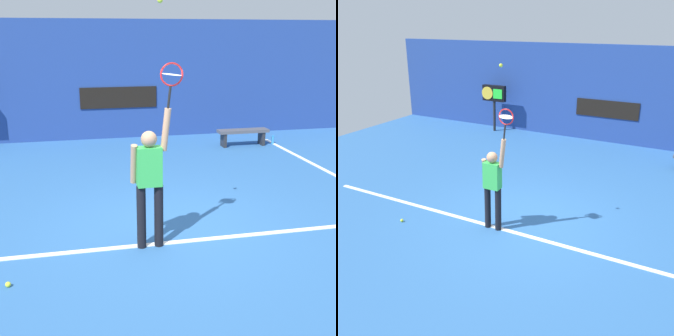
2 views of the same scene
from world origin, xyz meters
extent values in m
plane|color=#2D609E|center=(0.00, 0.00, 0.00)|extent=(18.00, 18.00, 0.00)
cube|color=navy|center=(0.00, 6.77, 1.68)|extent=(18.00, 0.20, 3.35)
cube|color=black|center=(0.00, 6.65, 1.19)|extent=(2.20, 0.03, 0.60)
cube|color=white|center=(0.00, -0.55, 0.01)|extent=(10.00, 0.10, 0.01)
cube|color=white|center=(4.10, 2.00, 0.01)|extent=(0.10, 7.00, 0.01)
cylinder|color=black|center=(-0.55, -0.58, 0.46)|extent=(0.13, 0.13, 0.92)
cylinder|color=black|center=(-0.30, -0.58, 0.46)|extent=(0.13, 0.13, 0.92)
cube|color=green|center=(-0.43, -0.58, 1.20)|extent=(0.34, 0.20, 0.55)
sphere|color=tan|center=(-0.43, -0.58, 1.58)|extent=(0.22, 0.22, 0.22)
cylinder|color=tan|center=(-0.20, -0.58, 1.70)|extent=(0.15, 0.09, 0.59)
cylinder|color=tan|center=(-0.63, -0.50, 1.22)|extent=(0.09, 0.23, 0.58)
cylinder|color=black|center=(-0.15, -0.58, 2.14)|extent=(0.07, 0.03, 0.30)
torus|color=red|center=(-0.12, -0.58, 2.43)|extent=(0.35, 0.02, 0.35)
cylinder|color=silver|center=(-0.12, -0.58, 2.43)|extent=(0.27, 0.27, 0.03)
sphere|color=#CCE033|center=(-0.25, -0.52, 3.34)|extent=(0.07, 0.07, 0.07)
cube|color=#4C4C51|center=(3.17, 4.97, 0.41)|extent=(1.40, 0.36, 0.08)
cube|color=#262628|center=(2.62, 4.97, 0.18)|extent=(0.08, 0.32, 0.37)
cube|color=#262628|center=(3.72, 4.97, 0.18)|extent=(0.08, 0.32, 0.37)
cylinder|color=#338CD8|center=(4.06, 4.97, 0.12)|extent=(0.07, 0.07, 0.24)
sphere|color=#CCE033|center=(-2.31, -1.30, 0.03)|extent=(0.07, 0.07, 0.07)
camera|label=1|loc=(-1.49, -6.50, 2.93)|focal=48.89mm
camera|label=2|loc=(3.19, -6.72, 4.10)|focal=41.10mm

